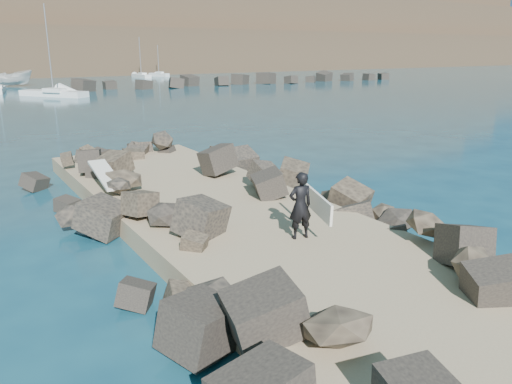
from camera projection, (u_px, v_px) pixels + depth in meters
ground at (238, 233)px, 14.54m from camera, size 800.00×800.00×0.00m
jetty at (277, 246)px, 12.83m from camera, size 6.00×26.00×0.60m
riprap_left at (163, 256)px, 11.69m from camera, size 2.60×22.00×1.00m
riprap_right at (348, 214)px, 14.67m from camera, size 2.60×22.00×1.00m
breakwater_secondary at (254, 80)px, 77.04m from camera, size 52.00×4.00×1.20m
surfboard_resting at (106, 178)px, 16.61m from camera, size 0.62×2.37×0.08m
boat_imported at (10, 78)px, 71.92m from camera, size 6.29×3.39×2.30m
surfer_with_board at (302, 205)px, 12.35m from camera, size 1.12×2.05×1.70m
sailboat_d at (141, 76)px, 94.33m from camera, size 1.79×6.26×7.55m
sailboat_c at (54, 93)px, 56.77m from camera, size 6.51×8.03×10.15m
sailboat_f at (159, 75)px, 98.76m from camera, size 2.72×4.98×6.15m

